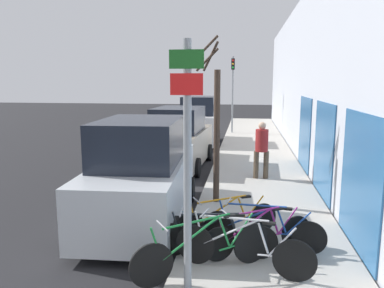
% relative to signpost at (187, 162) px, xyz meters
% --- Properties ---
extents(ground_plane, '(80.00, 80.00, 0.00)m').
position_rel_signpost_xyz_m(ground_plane, '(-1.36, 7.42, -2.09)').
color(ground_plane, black).
extents(sidewalk_curb, '(3.20, 32.00, 0.15)m').
position_rel_signpost_xyz_m(sidewalk_curb, '(1.24, 10.22, -2.02)').
color(sidewalk_curb, '#ADA89E').
rests_on(sidewalk_curb, ground).
extents(building_facade, '(0.23, 32.00, 6.50)m').
position_rel_signpost_xyz_m(building_facade, '(2.99, 10.10, 1.13)').
color(building_facade, '#B2B7C1').
rests_on(building_facade, ground).
extents(signpost, '(0.47, 0.14, 3.63)m').
position_rel_signpost_xyz_m(signpost, '(0.00, 0.00, 0.00)').
color(signpost, gray).
rests_on(signpost, sidewalk_curb).
extents(bicycle_0, '(2.09, 1.42, 0.96)m').
position_rel_signpost_xyz_m(bicycle_0, '(0.21, 0.44, -1.53)').
color(bicycle_0, black).
rests_on(bicycle_0, sidewalk_curb).
extents(bicycle_1, '(2.26, 0.63, 0.94)m').
position_rel_signpost_xyz_m(bicycle_1, '(0.80, 0.60, -1.54)').
color(bicycle_1, black).
rests_on(bicycle_1, sidewalk_curb).
extents(bicycle_2, '(2.14, 0.44, 0.83)m').
position_rel_signpost_xyz_m(bicycle_2, '(0.34, 1.06, -1.58)').
color(bicycle_2, black).
rests_on(bicycle_2, sidewalk_curb).
extents(bicycle_3, '(1.95, 1.06, 0.85)m').
position_rel_signpost_xyz_m(bicycle_3, '(1.08, 1.29, -1.57)').
color(bicycle_3, black).
rests_on(bicycle_3, sidewalk_curb).
extents(bicycle_4, '(2.24, 0.57, 0.85)m').
position_rel_signpost_xyz_m(bicycle_4, '(1.16, 1.57, -1.57)').
color(bicycle_4, black).
rests_on(bicycle_4, sidewalk_curb).
extents(bicycle_5, '(1.96, 1.04, 0.83)m').
position_rel_signpost_xyz_m(bicycle_5, '(0.49, 1.95, -1.58)').
color(bicycle_5, black).
rests_on(bicycle_5, sidewalk_curb).
extents(parked_car_0, '(2.29, 4.87, 2.38)m').
position_rel_signpost_xyz_m(parked_car_0, '(-1.51, 2.95, -1.01)').
color(parked_car_0, '#B2B7BC').
rests_on(parked_car_0, ground).
extents(parked_car_1, '(2.18, 4.60, 2.26)m').
position_rel_signpost_xyz_m(parked_car_1, '(-1.64, 8.50, -1.06)').
color(parked_car_1, gray).
rests_on(parked_car_1, ground).
extents(parked_car_2, '(2.04, 4.20, 2.45)m').
position_rel_signpost_xyz_m(parked_car_2, '(-1.56, 13.77, -0.98)').
color(parked_car_2, silver).
rests_on(parked_car_2, ground).
extents(pedestrian_near, '(0.47, 0.40, 1.81)m').
position_rel_signpost_xyz_m(pedestrian_near, '(1.31, 6.70, -0.90)').
color(pedestrian_near, '#4C3D2D').
rests_on(pedestrian_near, sidewalk_curb).
extents(street_tree, '(0.97, 0.75, 4.16)m').
position_rel_signpost_xyz_m(street_tree, '(0.05, 4.22, -0.00)').
color(street_tree, '#3D2D23').
rests_on(street_tree, sidewalk_curb).
extents(traffic_light, '(0.20, 0.30, 4.50)m').
position_rel_signpost_xyz_m(traffic_light, '(-0.02, 17.38, 0.94)').
color(traffic_light, gray).
rests_on(traffic_light, sidewalk_curb).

